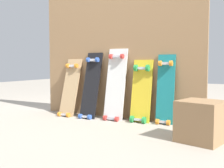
{
  "coord_description": "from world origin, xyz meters",
  "views": [
    {
      "loc": [
        1.29,
        -2.55,
        0.57
      ],
      "look_at": [
        0.0,
        -0.07,
        0.37
      ],
      "focal_mm": 43.46,
      "sensor_mm": 36.0,
      "label": 1
    }
  ],
  "objects_px": {
    "skateboard_black": "(91,88)",
    "wooden_crate": "(201,121)",
    "skateboard_teal": "(165,93)",
    "skateboard_yellow": "(141,94)",
    "skateboard_white": "(115,87)",
    "skateboard_natural": "(70,90)"
  },
  "relations": [
    {
      "from": "skateboard_teal",
      "to": "wooden_crate",
      "type": "bearing_deg",
      "value": -48.93
    },
    {
      "from": "skateboard_white",
      "to": "skateboard_teal",
      "type": "relative_size",
      "value": 1.1
    },
    {
      "from": "skateboard_black",
      "to": "wooden_crate",
      "type": "height_order",
      "value": "skateboard_black"
    },
    {
      "from": "skateboard_black",
      "to": "skateboard_teal",
      "type": "xyz_separation_m",
      "value": [
        0.81,
        0.06,
        -0.01
      ]
    },
    {
      "from": "skateboard_black",
      "to": "skateboard_yellow",
      "type": "xyz_separation_m",
      "value": [
        0.57,
        0.04,
        -0.04
      ]
    },
    {
      "from": "skateboard_black",
      "to": "wooden_crate",
      "type": "xyz_separation_m",
      "value": [
        1.23,
        -0.42,
        -0.16
      ]
    },
    {
      "from": "skateboard_teal",
      "to": "wooden_crate",
      "type": "xyz_separation_m",
      "value": [
        0.42,
        -0.48,
        -0.15
      ]
    },
    {
      "from": "skateboard_yellow",
      "to": "skateboard_teal",
      "type": "height_order",
      "value": "skateboard_teal"
    },
    {
      "from": "skateboard_white",
      "to": "wooden_crate",
      "type": "relative_size",
      "value": 2.66
    },
    {
      "from": "skateboard_yellow",
      "to": "skateboard_teal",
      "type": "distance_m",
      "value": 0.24
    },
    {
      "from": "skateboard_black",
      "to": "wooden_crate",
      "type": "relative_size",
      "value": 2.55
    },
    {
      "from": "wooden_crate",
      "to": "skateboard_teal",
      "type": "bearing_deg",
      "value": 131.07
    },
    {
      "from": "skateboard_natural",
      "to": "skateboard_yellow",
      "type": "height_order",
      "value": "skateboard_natural"
    },
    {
      "from": "skateboard_white",
      "to": "skateboard_yellow",
      "type": "bearing_deg",
      "value": 3.01
    },
    {
      "from": "skateboard_black",
      "to": "skateboard_yellow",
      "type": "relative_size",
      "value": 1.13
    },
    {
      "from": "skateboard_yellow",
      "to": "wooden_crate",
      "type": "distance_m",
      "value": 0.81
    },
    {
      "from": "skateboard_yellow",
      "to": "skateboard_teal",
      "type": "bearing_deg",
      "value": 5.5
    },
    {
      "from": "skateboard_natural",
      "to": "skateboard_white",
      "type": "xyz_separation_m",
      "value": [
        0.56,
        0.03,
        0.05
      ]
    },
    {
      "from": "skateboard_teal",
      "to": "skateboard_white",
      "type": "bearing_deg",
      "value": -175.84
    },
    {
      "from": "wooden_crate",
      "to": "skateboard_yellow",
      "type": "bearing_deg",
      "value": 145.32
    },
    {
      "from": "skateboard_black",
      "to": "skateboard_teal",
      "type": "height_order",
      "value": "skateboard_black"
    },
    {
      "from": "skateboard_white",
      "to": "skateboard_black",
      "type": "bearing_deg",
      "value": -175.21
    }
  ]
}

